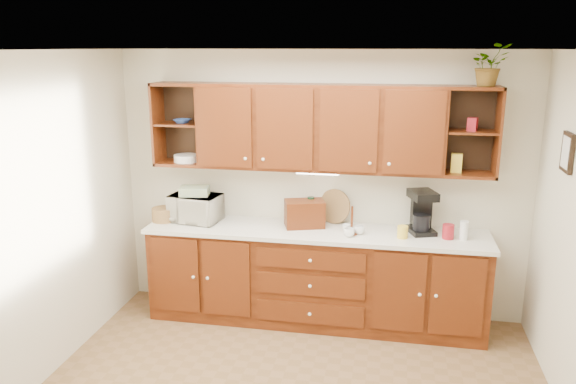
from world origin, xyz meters
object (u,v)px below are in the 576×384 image
at_px(bread_box, 304,214).
at_px(coffee_maker, 422,212).
at_px(potted_plant, 489,65).
at_px(microwave, 195,208).

bearing_deg(bread_box, coffee_maker, -16.00).
bearing_deg(potted_plant, microwave, -178.79).
bearing_deg(microwave, potted_plant, 9.39).
relative_size(bread_box, coffee_maker, 0.92).
distance_m(coffee_maker, potted_plant, 1.42).
bearing_deg(microwave, bread_box, 9.66).
distance_m(bread_box, potted_plant, 2.11).
bearing_deg(coffee_maker, bread_box, 161.93).
height_order(microwave, potted_plant, potted_plant).
bearing_deg(coffee_maker, microwave, 161.68).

